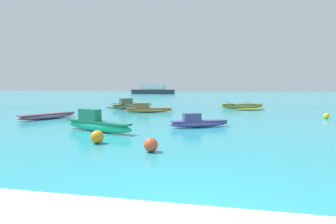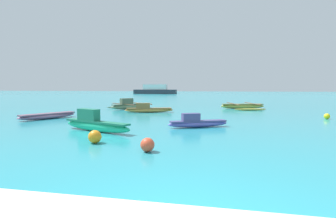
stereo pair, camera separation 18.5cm
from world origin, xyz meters
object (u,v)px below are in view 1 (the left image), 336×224
at_px(moored_boat_4, 96,124).
at_px(mooring_buoy_1, 97,137).
at_px(moored_boat_0, 198,122).
at_px(mooring_buoy_2, 326,116).
at_px(moored_boat_1, 130,106).
at_px(mooring_buoy_0, 151,145).
at_px(moored_boat_2, 48,116).
at_px(distant_ferry, 153,90).
at_px(moored_boat_3, 148,109).
at_px(moored_boat_5, 242,106).

xyz_separation_m(moored_boat_4, mooring_buoy_1, (1.20, -2.37, -0.12)).
xyz_separation_m(moored_boat_0, mooring_buoy_2, (7.73, 5.02, -0.07)).
distance_m(moored_boat_0, moored_boat_4, 4.92).
height_order(moored_boat_1, mooring_buoy_0, moored_boat_1).
bearing_deg(moored_boat_2, mooring_buoy_0, -101.36).
relative_size(mooring_buoy_1, distant_ferry, 0.04).
height_order(moored_boat_0, moored_boat_4, moored_boat_4).
bearing_deg(mooring_buoy_1, moored_boat_2, 136.04).
distance_m(moored_boat_4, distant_ferry, 65.78).
distance_m(moored_boat_1, moored_boat_2, 8.52).
xyz_separation_m(moored_boat_3, mooring_buoy_0, (3.44, -12.23, -0.05)).
xyz_separation_m(moored_boat_3, moored_boat_5, (7.63, 5.33, -0.03)).
xyz_separation_m(moored_boat_3, mooring_buoy_1, (1.25, -11.41, -0.03)).
distance_m(moored_boat_2, mooring_buoy_0, 11.00).
distance_m(moored_boat_0, mooring_buoy_2, 9.22).
distance_m(moored_boat_3, mooring_buoy_2, 12.37).
distance_m(moored_boat_3, distant_ferry, 56.96).
relative_size(moored_boat_2, mooring_buoy_1, 7.57).
xyz_separation_m(mooring_buoy_0, distant_ferry, (-16.91, 67.57, 0.90)).
height_order(moored_boat_5, mooring_buoy_0, moored_boat_5).
bearing_deg(moored_boat_0, mooring_buoy_0, -126.09).
relative_size(moored_boat_5, distant_ferry, 0.39).
xyz_separation_m(moored_boat_0, mooring_buoy_1, (-3.24, -4.48, -0.01)).
bearing_deg(moored_boat_1, mooring_buoy_2, -69.61).
relative_size(moored_boat_1, mooring_buoy_1, 10.62).
distance_m(moored_boat_4, mooring_buoy_0, 4.66).
relative_size(moored_boat_4, distant_ferry, 0.31).
xyz_separation_m(moored_boat_0, moored_boat_1, (-6.92, 9.73, 0.07)).
bearing_deg(mooring_buoy_1, mooring_buoy_2, 40.92).
xyz_separation_m(moored_boat_0, distant_ferry, (-17.96, 62.26, 0.87)).
relative_size(moored_boat_4, moored_boat_5, 0.81).
relative_size(moored_boat_3, mooring_buoy_2, 10.83).
xyz_separation_m(moored_boat_1, mooring_buoy_2, (14.64, -4.70, -0.14)).
bearing_deg(mooring_buoy_2, moored_boat_4, -149.61).
bearing_deg(mooring_buoy_0, moored_boat_4, 136.73).
relative_size(mooring_buoy_1, mooring_buoy_2, 1.34).
distance_m(moored_boat_1, distant_ferry, 53.69).
bearing_deg(mooring_buoy_1, moored_boat_5, 69.14).
bearing_deg(moored_boat_5, moored_boat_1, -179.66).
bearing_deg(moored_boat_5, moored_boat_4, -131.59).
bearing_deg(moored_boat_5, moored_boat_0, -118.14).
height_order(moored_boat_1, mooring_buoy_1, moored_boat_1).
bearing_deg(moored_boat_3, mooring_buoy_0, -91.35).
xyz_separation_m(moored_boat_3, distant_ferry, (-13.47, 55.34, 0.86)).
bearing_deg(moored_boat_0, moored_boat_2, 145.43).
xyz_separation_m(moored_boat_5, distant_ferry, (-21.10, 50.01, 0.89)).
relative_size(moored_boat_2, moored_boat_3, 0.94).
distance_m(moored_boat_4, mooring_buoy_1, 2.66).
bearing_deg(moored_boat_3, distant_ferry, 86.62).
height_order(moored_boat_4, moored_boat_5, moored_boat_4).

